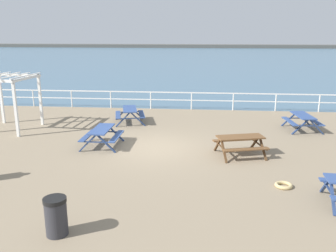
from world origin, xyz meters
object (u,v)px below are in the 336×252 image
object	(u,v)px
picnic_table_far_right	(102,133)
picnic_table_far_left	(130,112)
picnic_table_near_right	(240,141)
lattice_pergola	(6,89)
litter_bin	(56,216)
picnic_table_near_left	(303,119)

from	to	relation	value
picnic_table_far_right	picnic_table_far_left	bearing A→B (deg)	-5.02
picnic_table_near_right	lattice_pergola	world-z (taller)	lattice_pergola
picnic_table_near_right	litter_bin	distance (m)	7.86
picnic_table_far_left	picnic_table_far_right	xyz separation A→B (m)	(-0.36, -4.08, 0.00)
picnic_table_far_left	lattice_pergola	xyz separation A→B (m)	(-5.64, -1.86, 1.41)
litter_bin	lattice_pergola	bearing A→B (deg)	123.91
picnic_table_far_right	lattice_pergola	size ratio (longest dim) A/B	0.66
picnic_table_far_left	lattice_pergola	bearing A→B (deg)	94.77
picnic_table_far_left	litter_bin	distance (m)	10.88
picnic_table_far_left	litter_bin	bearing A→B (deg)	168.69
picnic_table_far_left	litter_bin	world-z (taller)	litter_bin
picnic_table_far_left	picnic_table_far_right	size ratio (longest dim) A/B	1.17
picnic_table_far_left	litter_bin	size ratio (longest dim) A/B	2.21
litter_bin	picnic_table_far_right	bearing A→B (deg)	96.54
picnic_table_far_left	lattice_pergola	size ratio (longest dim) A/B	0.77
picnic_table_far_right	litter_bin	size ratio (longest dim) A/B	1.90
picnic_table_near_right	picnic_table_far_right	bearing A→B (deg)	158.36
picnic_table_near_right	picnic_table_far_right	xyz separation A→B (m)	(-5.67, 0.63, 0.00)
picnic_table_far_left	lattice_pergola	world-z (taller)	lattice_pergola
picnic_table_far_left	picnic_table_far_right	distance (m)	4.10
picnic_table_near_left	lattice_pergola	xyz separation A→B (m)	(-14.35, -1.21, 1.41)
picnic_table_near_left	picnic_table_near_right	world-z (taller)	same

